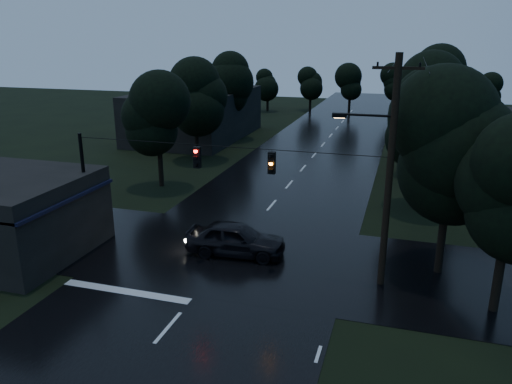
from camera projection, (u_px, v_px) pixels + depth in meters
The scene contains 16 objects.
main_road at pixel (303, 168), 41.76m from camera, with size 12.00×120.00×0.02m, color black.
cross_street at pixel (230, 254), 25.33m from camera, with size 60.00×9.00×0.02m, color black.
building_far_right at pixel (481, 143), 40.86m from camera, with size 10.00×14.00×4.40m, color black.
building_far_left at pixel (196, 114), 54.04m from camera, with size 10.00×16.00×5.00m, color black.
utility_pole_main at pixel (388, 170), 20.78m from camera, with size 3.50×0.30×10.00m.
utility_pole_far at pixel (410, 132), 36.47m from camera, with size 2.00×0.30×7.50m.
anchor_pole_left at pixel (86, 191), 25.60m from camera, with size 0.18×0.18×6.00m, color black.
span_signals at pixel (233, 159), 22.68m from camera, with size 15.00×0.37×1.12m.
tree_corner_near at pixel (453, 147), 21.67m from camera, with size 4.48×4.48×9.44m.
tree_left_a at pixel (158, 115), 35.39m from camera, with size 3.92×3.92×8.26m.
tree_left_b at pixel (195, 97), 42.75m from camera, with size 4.20×4.20×8.85m.
tree_left_c at pixel (228, 82), 51.94m from camera, with size 4.48×4.48×9.44m.
tree_right_a at pixel (424, 122), 30.27m from camera, with size 4.20×4.20×8.85m.
tree_right_b at pixel (431, 100), 37.30m from camera, with size 4.48×4.48×9.44m.
tree_right_c at pixel (435, 84), 46.15m from camera, with size 4.76×4.76×10.03m.
car at pixel (236, 239), 25.09m from camera, with size 2.01×5.00×1.70m, color black.
Camera 1 is at (8.01, -9.84, 10.59)m, focal length 35.00 mm.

